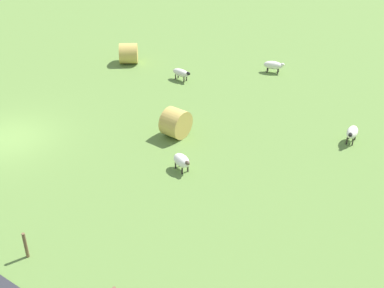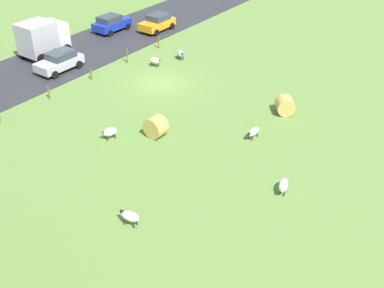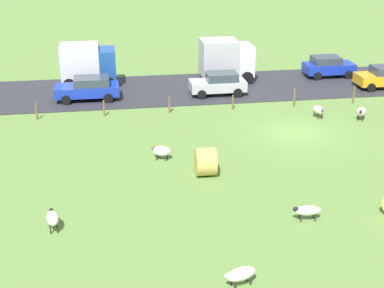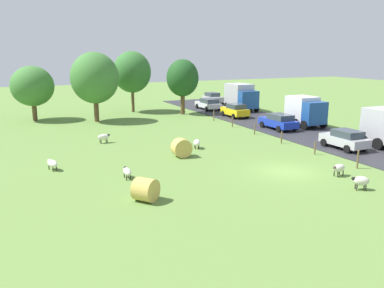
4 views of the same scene
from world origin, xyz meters
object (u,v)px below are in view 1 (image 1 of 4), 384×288
(sheep_4, at_px, (352,132))
(hay_bale_1, at_px, (129,53))
(sheep_3, at_px, (182,161))
(sheep_5, at_px, (181,73))
(hay_bale_0, at_px, (176,123))
(sheep_1, at_px, (274,65))

(sheep_4, xyz_separation_m, hay_bale_1, (-1.02, -14.92, 0.08))
(sheep_3, distance_m, sheep_5, 9.25)
(hay_bale_0, height_order, hay_bale_1, hay_bale_0)
(sheep_1, height_order, sheep_3, sheep_3)
(sheep_1, height_order, hay_bale_1, hay_bale_1)
(sheep_1, relative_size, sheep_5, 1.03)
(sheep_5, distance_m, hay_bale_1, 4.19)
(sheep_4, distance_m, hay_bale_0, 8.45)
(sheep_1, height_order, sheep_4, sheep_4)
(sheep_5, height_order, hay_bale_0, hay_bale_0)
(sheep_1, xyz_separation_m, sheep_5, (4.10, -3.91, -0.00))
(sheep_1, xyz_separation_m, sheep_4, (4.97, 6.83, 0.08))
(sheep_3, relative_size, sheep_5, 0.89)
(hay_bale_1, bearing_deg, sheep_4, 86.11)
(sheep_1, xyz_separation_m, hay_bale_1, (3.95, -8.09, 0.16))
(sheep_4, distance_m, hay_bale_1, 14.96)
(sheep_3, xyz_separation_m, sheep_4, (-6.58, 5.26, 0.05))
(sheep_1, bearing_deg, hay_bale_1, -63.96)
(hay_bale_0, bearing_deg, sheep_4, 121.06)
(sheep_4, xyz_separation_m, hay_bale_0, (4.36, -7.24, 0.16))
(hay_bale_0, bearing_deg, sheep_3, 41.75)
(sheep_4, relative_size, sheep_5, 0.91)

